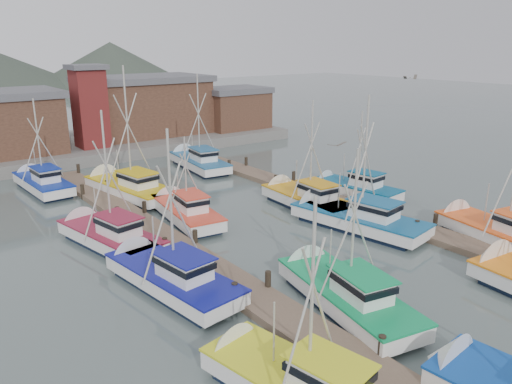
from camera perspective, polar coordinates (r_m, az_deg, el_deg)
ground at (r=30.17m, az=7.98°, el=-6.70°), size 260.00×260.00×0.00m
dock_left at (r=29.12m, az=-7.68°, el=-7.12°), size 2.30×46.00×1.50m
dock_right at (r=37.48m, az=11.22°, el=-1.79°), size 2.30×46.00×1.50m
quay at (r=60.77m, az=-17.53°, el=5.23°), size 44.00×16.00×1.20m
shed_center at (r=62.38m, az=-12.63°, el=9.69°), size 14.84×9.54×6.90m
shed_right at (r=65.32m, az=-2.56°, el=9.62°), size 8.48×6.36×5.20m
lookout_tower at (r=55.64m, az=-18.47°, el=9.33°), size 3.60×3.60×8.50m
boat_2 at (r=18.41m, az=4.31°, el=-20.94°), size 3.96×8.63×8.21m
boat_4 at (r=24.26m, az=9.63°, el=-11.11°), size 4.40×9.24×8.40m
boat_5 at (r=33.97m, az=10.84°, el=-2.88°), size 4.54×10.09×9.72m
boat_6 at (r=25.84m, az=-10.18°, el=-9.32°), size 3.85×9.20×8.94m
boat_7 at (r=34.28m, az=25.79°, el=-4.12°), size 4.48×9.49×11.00m
boat_8 at (r=35.15m, az=-8.26°, el=-2.10°), size 3.53×8.47×6.62m
boat_9 at (r=37.59m, az=5.49°, el=-0.73°), size 3.53×9.03×8.78m
boat_10 at (r=31.77m, az=-16.74°, el=-4.71°), size 4.14×8.94×9.01m
boat_11 at (r=40.79m, az=10.86°, el=0.44°), size 3.27×8.04×7.51m
boat_12 at (r=41.73m, az=-14.55°, el=0.58°), size 4.52×10.20×11.17m
boat_13 at (r=49.54m, az=-6.77°, el=3.52°), size 3.95×9.49×9.95m
boat_14 at (r=45.39m, az=-23.35°, el=1.01°), size 3.43×8.56×8.36m
gull_near at (r=25.82m, az=17.21°, el=12.37°), size 1.50×0.66×0.24m
gull_far at (r=31.16m, az=9.24°, el=5.34°), size 1.54×0.61×0.24m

